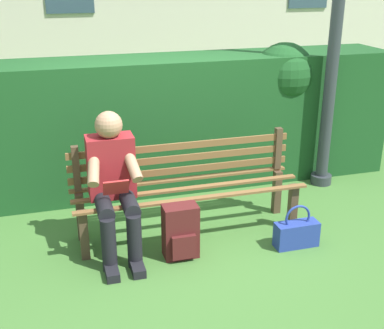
{
  "coord_description": "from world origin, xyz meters",
  "views": [
    {
      "loc": [
        1.09,
        3.85,
        2.21
      ],
      "look_at": [
        0.0,
        0.1,
        0.7
      ],
      "focal_mm": 47.2,
      "sensor_mm": 36.0,
      "label": 1
    }
  ],
  "objects_px": {
    "backpack": "(181,232)",
    "handbag": "(296,233)",
    "park_bench": "(186,184)",
    "person_seated": "(114,181)"
  },
  "relations": [
    {
      "from": "park_bench",
      "to": "person_seated",
      "type": "distance_m",
      "value": 0.7
    },
    {
      "from": "backpack",
      "to": "park_bench",
      "type": "bearing_deg",
      "value": -111.4
    },
    {
      "from": "park_bench",
      "to": "backpack",
      "type": "xyz_separation_m",
      "value": [
        0.17,
        0.43,
        -0.22
      ]
    },
    {
      "from": "person_seated",
      "to": "handbag",
      "type": "xyz_separation_m",
      "value": [
        -1.47,
        0.37,
        -0.5
      ]
    },
    {
      "from": "backpack",
      "to": "handbag",
      "type": "height_order",
      "value": "backpack"
    },
    {
      "from": "park_bench",
      "to": "handbag",
      "type": "bearing_deg",
      "value": 145.92
    },
    {
      "from": "backpack",
      "to": "person_seated",
      "type": "bearing_deg",
      "value": -27.28
    },
    {
      "from": "person_seated",
      "to": "backpack",
      "type": "relative_size",
      "value": 2.59
    },
    {
      "from": "backpack",
      "to": "handbag",
      "type": "xyz_separation_m",
      "value": [
        -0.99,
        0.12,
        -0.1
      ]
    },
    {
      "from": "person_seated",
      "to": "handbag",
      "type": "bearing_deg",
      "value": 165.92
    }
  ]
}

